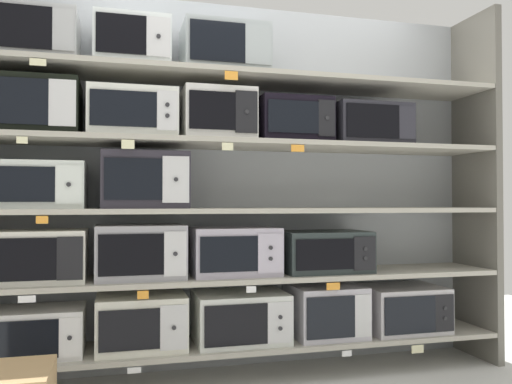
% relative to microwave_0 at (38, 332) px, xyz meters
% --- Properties ---
extents(back_panel, '(3.34, 0.04, 2.39)m').
position_rel_microwave_0_xyz_m(back_panel, '(1.26, 0.26, 0.84)').
color(back_panel, '#9EA3A8').
rests_on(back_panel, ground).
extents(upright_right, '(0.05, 0.48, 2.39)m').
position_rel_microwave_0_xyz_m(upright_right, '(2.86, 0.00, 0.84)').
color(upright_right, '#68645B').
rests_on(upright_right, ground).
extents(shelf_0, '(3.14, 0.48, 0.03)m').
position_rel_microwave_0_xyz_m(shelf_0, '(1.26, 0.00, -0.15)').
color(shelf_0, '#ADA899').
rests_on(shelf_0, ground).
extents(microwave_0, '(0.50, 0.36, 0.26)m').
position_rel_microwave_0_xyz_m(microwave_0, '(0.00, 0.00, 0.00)').
color(microwave_0, white).
rests_on(microwave_0, shelf_0).
extents(microwave_1, '(0.51, 0.40, 0.31)m').
position_rel_microwave_0_xyz_m(microwave_1, '(0.57, 0.00, 0.02)').
color(microwave_1, silver).
rests_on(microwave_1, shelf_0).
extents(microwave_2, '(0.56, 0.42, 0.30)m').
position_rel_microwave_0_xyz_m(microwave_2, '(1.16, -0.00, 0.02)').
color(microwave_2, silver).
rests_on(microwave_2, shelf_0).
extents(microwave_3, '(0.45, 0.42, 0.32)m').
position_rel_microwave_0_xyz_m(microwave_3, '(1.73, 0.00, 0.03)').
color(microwave_3, '#B8B4BE').
rests_on(microwave_3, shelf_0).
extents(microwave_4, '(0.52, 0.43, 0.29)m').
position_rel_microwave_0_xyz_m(microwave_4, '(2.27, -0.00, 0.02)').
color(microwave_4, '#BAB6B9').
rests_on(microwave_4, shelf_0).
extents(price_tag_0, '(0.06, 0.00, 0.05)m').
position_rel_microwave_0_xyz_m(price_tag_0, '(0.01, -0.24, -0.19)').
color(price_tag_0, orange).
extents(price_tag_1, '(0.07, 0.00, 0.03)m').
position_rel_microwave_0_xyz_m(price_tag_1, '(0.52, -0.24, -0.18)').
color(price_tag_1, white).
extents(price_tag_2, '(0.06, 0.00, 0.03)m').
position_rel_microwave_0_xyz_m(price_tag_2, '(1.76, -0.24, -0.18)').
color(price_tag_2, white).
extents(price_tag_3, '(0.08, 0.00, 0.05)m').
position_rel_microwave_0_xyz_m(price_tag_3, '(2.24, -0.24, -0.19)').
color(price_tag_3, beige).
extents(shelf_1, '(3.14, 0.48, 0.03)m').
position_rel_microwave_0_xyz_m(shelf_1, '(1.26, 0.00, 0.26)').
color(shelf_1, '#ADA899').
extents(microwave_5, '(0.51, 0.36, 0.29)m').
position_rel_microwave_0_xyz_m(microwave_5, '(0.01, 0.00, 0.42)').
color(microwave_5, silver).
rests_on(microwave_5, shelf_1).
extents(microwave_6, '(0.51, 0.39, 0.31)m').
position_rel_microwave_0_xyz_m(microwave_6, '(0.56, 0.00, 0.44)').
color(microwave_6, '#A09FA5').
rests_on(microwave_6, shelf_1).
extents(microwave_7, '(0.53, 0.37, 0.29)m').
position_rel_microwave_0_xyz_m(microwave_7, '(1.13, 0.00, 0.42)').
color(microwave_7, '#B9B1C1').
rests_on(microwave_7, shelf_1).
extents(microwave_8, '(0.55, 0.40, 0.26)m').
position_rel_microwave_0_xyz_m(microwave_8, '(1.71, 0.00, 0.41)').
color(microwave_8, '#283131').
rests_on(microwave_8, shelf_1).
extents(price_tag_4, '(0.09, 0.00, 0.04)m').
position_rel_microwave_0_xyz_m(price_tag_4, '(-0.02, -0.24, 0.23)').
color(price_tag_4, white).
extents(price_tag_5, '(0.06, 0.00, 0.04)m').
position_rel_microwave_0_xyz_m(price_tag_5, '(0.56, -0.24, 0.22)').
color(price_tag_5, orange).
extents(price_tag_6, '(0.06, 0.00, 0.04)m').
position_rel_microwave_0_xyz_m(price_tag_6, '(1.17, -0.24, 0.23)').
color(price_tag_6, white).
extents(price_tag_7, '(0.09, 0.00, 0.04)m').
position_rel_microwave_0_xyz_m(price_tag_7, '(1.68, -0.24, 0.22)').
color(price_tag_7, orange).
extents(shelf_2, '(3.14, 0.48, 0.03)m').
position_rel_microwave_0_xyz_m(shelf_2, '(1.26, 0.00, 0.67)').
color(shelf_2, '#ADA899').
extents(microwave_9, '(0.50, 0.37, 0.26)m').
position_rel_microwave_0_xyz_m(microwave_9, '(0.00, 0.00, 0.82)').
color(microwave_9, silver).
rests_on(microwave_9, shelf_2).
extents(microwave_10, '(0.49, 0.40, 0.33)m').
position_rel_microwave_0_xyz_m(microwave_10, '(0.58, 0.00, 0.85)').
color(microwave_10, '#2C2932').
rests_on(microwave_10, shelf_2).
extents(price_tag_8, '(0.06, 0.00, 0.04)m').
position_rel_microwave_0_xyz_m(price_tag_8, '(0.05, -0.24, 0.63)').
color(price_tag_8, orange).
extents(shelf_3, '(3.14, 0.48, 0.03)m').
position_rel_microwave_0_xyz_m(shelf_3, '(1.26, 0.00, 1.08)').
color(shelf_3, '#ADA899').
extents(microwave_11, '(0.47, 0.41, 0.31)m').
position_rel_microwave_0_xyz_m(microwave_11, '(-0.01, 0.00, 1.26)').
color(microwave_11, black).
rests_on(microwave_11, shelf_3).
extents(microwave_12, '(0.50, 0.42, 0.28)m').
position_rel_microwave_0_xyz_m(microwave_12, '(0.51, 0.00, 1.24)').
color(microwave_12, silver).
rests_on(microwave_12, shelf_3).
extents(microwave_13, '(0.43, 0.40, 0.31)m').
position_rel_microwave_0_xyz_m(microwave_13, '(1.01, 0.00, 1.25)').
color(microwave_13, silver).
rests_on(microwave_13, shelf_3).
extents(microwave_14, '(0.45, 0.39, 0.28)m').
position_rel_microwave_0_xyz_m(microwave_14, '(1.50, 0.00, 1.24)').
color(microwave_14, black).
rests_on(microwave_14, shelf_3).
extents(microwave_15, '(0.50, 0.42, 0.26)m').
position_rel_microwave_0_xyz_m(microwave_15, '(2.01, -0.00, 1.23)').
color(microwave_15, '#28272F').
rests_on(microwave_15, shelf_3).
extents(price_tag_9, '(0.05, 0.00, 0.04)m').
position_rel_microwave_0_xyz_m(price_tag_9, '(-0.05, -0.24, 1.05)').
color(price_tag_9, beige).
extents(price_tag_10, '(0.07, 0.00, 0.05)m').
position_rel_microwave_0_xyz_m(price_tag_10, '(0.48, -0.24, 1.04)').
color(price_tag_10, beige).
extents(price_tag_11, '(0.07, 0.00, 0.04)m').
position_rel_microwave_0_xyz_m(price_tag_11, '(1.03, -0.24, 1.04)').
color(price_tag_11, beige).
extents(price_tag_12, '(0.08, 0.00, 0.04)m').
position_rel_microwave_0_xyz_m(price_tag_12, '(1.45, -0.24, 1.04)').
color(price_tag_12, orange).
extents(shelf_4, '(3.14, 0.48, 0.03)m').
position_rel_microwave_0_xyz_m(shelf_4, '(1.26, 0.00, 1.49)').
color(shelf_4, '#ADA899').
extents(microwave_16, '(0.45, 0.39, 0.28)m').
position_rel_microwave_0_xyz_m(microwave_16, '(-0.02, -0.00, 1.65)').
color(microwave_16, '#A2A4A4').
rests_on(microwave_16, shelf_4).
extents(microwave_17, '(0.43, 0.43, 0.28)m').
position_rel_microwave_0_xyz_m(microwave_17, '(0.50, 0.00, 1.65)').
color(microwave_17, silver).
rests_on(microwave_17, shelf_4).
extents(microwave_18, '(0.52, 0.38, 0.30)m').
position_rel_microwave_0_xyz_m(microwave_18, '(1.06, 0.00, 1.66)').
color(microwave_18, '#99A2A2').
rests_on(microwave_18, shelf_4).
extents(price_tag_13, '(0.08, 0.00, 0.04)m').
position_rel_microwave_0_xyz_m(price_tag_13, '(0.02, -0.24, 1.46)').
color(price_tag_13, beige).
extents(price_tag_14, '(0.08, 0.00, 0.05)m').
position_rel_microwave_0_xyz_m(price_tag_14, '(1.05, -0.24, 1.45)').
color(price_tag_14, orange).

